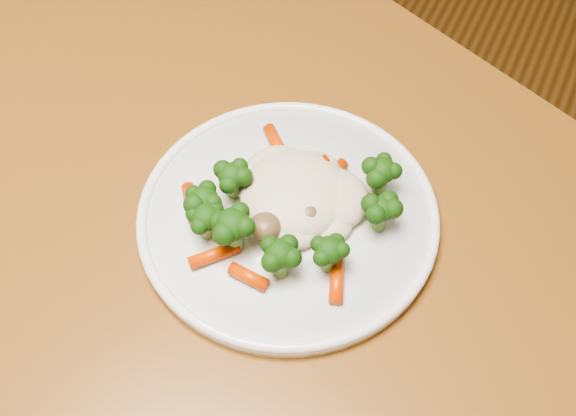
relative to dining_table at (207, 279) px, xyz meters
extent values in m
plane|color=brown|center=(0.32, 0.28, -0.64)|extent=(3.00, 3.00, 0.00)
cube|color=brown|center=(0.00, 0.00, 0.09)|extent=(1.29, 1.09, 0.04)
cube|color=brown|center=(-0.33, 0.47, -0.28)|extent=(0.08, 0.08, 0.71)
cylinder|color=white|center=(0.08, 0.03, 0.12)|extent=(0.27, 0.27, 0.01)
ellipsoid|color=beige|center=(0.08, 0.05, 0.15)|extent=(0.12, 0.11, 0.04)
ellipsoid|color=black|center=(0.02, -0.02, 0.14)|extent=(0.04, 0.04, 0.04)
ellipsoid|color=black|center=(0.05, -0.02, 0.15)|extent=(0.05, 0.05, 0.04)
ellipsoid|color=black|center=(0.10, -0.02, 0.14)|extent=(0.04, 0.04, 0.04)
ellipsoid|color=black|center=(0.13, 0.00, 0.14)|extent=(0.04, 0.04, 0.04)
ellipsoid|color=black|center=(0.16, 0.06, 0.14)|extent=(0.04, 0.04, 0.03)
ellipsoid|color=black|center=(0.14, 0.09, 0.14)|extent=(0.04, 0.04, 0.04)
ellipsoid|color=black|center=(0.02, 0.03, 0.14)|extent=(0.04, 0.04, 0.04)
ellipsoid|color=black|center=(0.01, 0.00, 0.14)|extent=(0.04, 0.04, 0.04)
cylinder|color=#E94505|center=(0.04, 0.10, 0.13)|extent=(0.04, 0.04, 0.01)
cylinder|color=#E94505|center=(0.10, 0.09, 0.13)|extent=(0.02, 0.04, 0.01)
cylinder|color=#E94505|center=(0.12, 0.08, 0.13)|extent=(0.05, 0.02, 0.01)
cylinder|color=#E94505|center=(0.00, 0.00, 0.13)|extent=(0.03, 0.04, 0.01)
cylinder|color=#E94505|center=(0.04, -0.04, 0.13)|extent=(0.04, 0.04, 0.01)
cylinder|color=#E94505|center=(0.08, -0.04, 0.13)|extent=(0.04, 0.01, 0.01)
cylinder|color=#E94505|center=(0.15, -0.01, 0.13)|extent=(0.03, 0.04, 0.01)
cylinder|color=#E94505|center=(0.10, 0.04, 0.14)|extent=(0.01, 0.04, 0.01)
cylinder|color=#E94505|center=(0.08, 0.08, 0.14)|extent=(0.03, 0.04, 0.01)
ellipsoid|color=brown|center=(0.09, 0.05, 0.14)|extent=(0.02, 0.02, 0.02)
ellipsoid|color=brown|center=(0.10, 0.03, 0.14)|extent=(0.02, 0.02, 0.02)
ellipsoid|color=brown|center=(0.06, 0.03, 0.14)|extent=(0.02, 0.02, 0.02)
ellipsoid|color=brown|center=(0.07, 0.00, 0.14)|extent=(0.03, 0.03, 0.02)
cube|color=tan|center=(0.07, 0.08, 0.14)|extent=(0.03, 0.02, 0.01)
cube|color=tan|center=(0.09, 0.08, 0.14)|extent=(0.03, 0.02, 0.01)
cube|color=tan|center=(0.05, 0.06, 0.14)|extent=(0.02, 0.02, 0.01)
cube|color=tan|center=(0.07, 0.07, 0.14)|extent=(0.03, 0.02, 0.01)
camera|label=1|loc=(0.24, -0.31, 0.66)|focal=45.00mm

